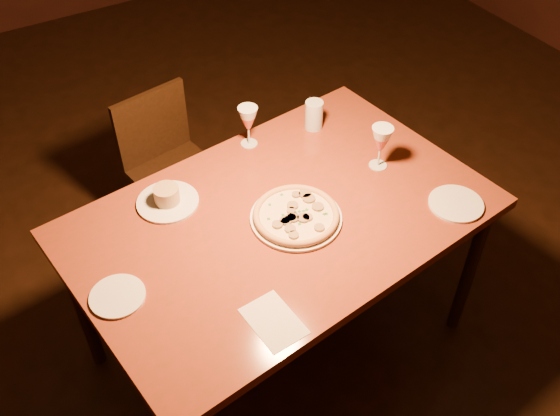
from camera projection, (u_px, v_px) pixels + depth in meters
floor at (301, 291)px, 3.15m from camera, size 7.00×7.00×0.00m
dining_table at (280, 228)px, 2.41m from camera, size 1.67×1.19×0.84m
chair_far at (169, 163)px, 3.15m from camera, size 0.46×0.46×0.82m
pizza_plate at (296, 215)px, 2.32m from camera, size 0.35×0.35×0.04m
ramekin_saucer at (167, 198)px, 2.38m from camera, size 0.24×0.24×0.08m
wine_glass_far at (248, 126)px, 2.60m from camera, size 0.08×0.08×0.19m
wine_glass_right at (380, 147)px, 2.49m from camera, size 0.09×0.09×0.19m
water_tumbler at (314, 115)px, 2.71m from camera, size 0.08×0.08×0.13m
side_plate_left at (117, 296)px, 2.07m from camera, size 0.19×0.19×0.01m
side_plate_near at (456, 204)px, 2.39m from camera, size 0.21×0.21×0.01m
menu_card at (274, 321)px, 2.00m from camera, size 0.16×0.22×0.00m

